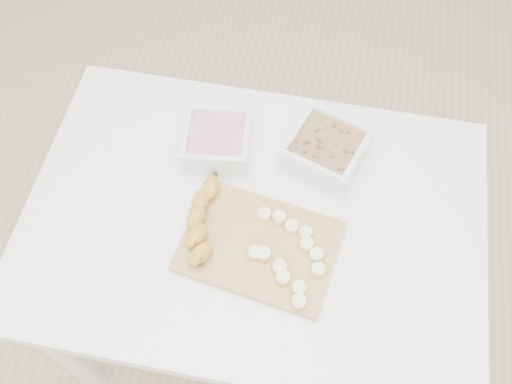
% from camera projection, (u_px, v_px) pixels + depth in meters
% --- Properties ---
extents(ground, '(3.50, 3.50, 0.00)m').
position_uv_depth(ground, '(254.00, 321.00, 1.89)').
color(ground, '#C6AD89').
rests_on(ground, ground).
extents(table, '(1.00, 0.70, 0.75)m').
position_uv_depth(table, '(254.00, 236.00, 1.32)').
color(table, white).
rests_on(table, ground).
extents(bowl_yogurt, '(0.16, 0.16, 0.07)m').
position_uv_depth(bowl_yogurt, '(217.00, 141.00, 1.30)').
color(bowl_yogurt, white).
rests_on(bowl_yogurt, table).
extents(bowl_granola, '(0.20, 0.20, 0.07)m').
position_uv_depth(bowl_granola, '(326.00, 149.00, 1.28)').
color(bowl_granola, white).
rests_on(bowl_granola, table).
extents(cutting_board, '(0.35, 0.27, 0.01)m').
position_uv_depth(cutting_board, '(259.00, 246.00, 1.20)').
color(cutting_board, tan).
rests_on(cutting_board, table).
extents(banana, '(0.08, 0.21, 0.04)m').
position_uv_depth(banana, '(202.00, 221.00, 1.20)').
color(banana, '#BD8628').
rests_on(banana, cutting_board).
extents(banana_slices, '(0.16, 0.21, 0.02)m').
position_uv_depth(banana_slices, '(289.00, 253.00, 1.17)').
color(banana_slices, '#F2E9B6').
rests_on(banana_slices, cutting_board).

